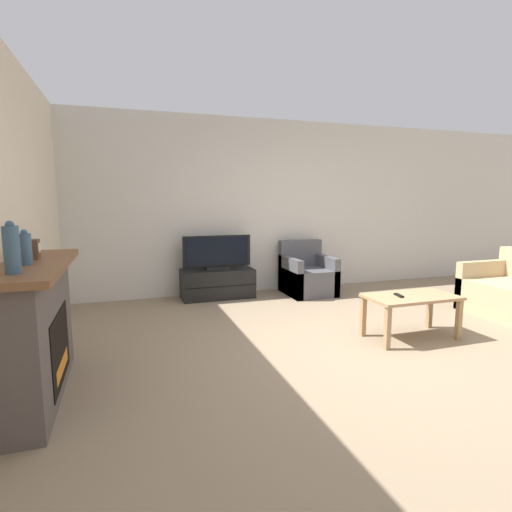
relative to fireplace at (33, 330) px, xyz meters
name	(u,v)px	position (x,y,z in m)	size (l,w,h in m)	color
ground_plane	(374,351)	(2.92, -0.02, -0.52)	(24.00, 24.00, 0.00)	#89755B
wall_back	(271,206)	(2.92, 2.86, 0.83)	(12.00, 0.06, 2.70)	beige
fireplace	(33,330)	(0.00, 0.00, 0.00)	(0.46, 1.53, 1.02)	#564C47
mantel_vase_left	(12,249)	(0.02, -0.46, 0.65)	(0.09, 0.09, 0.32)	#385670
mantel_vase_centre_left	(25,248)	(0.02, -0.11, 0.61)	(0.08, 0.08, 0.24)	#385670
mantel_clock	(34,249)	(0.02, 0.15, 0.57)	(0.08, 0.11, 0.15)	brown
tv_stand	(218,283)	(1.96, 2.56, -0.30)	(1.07, 0.47, 0.43)	black
tv	(217,254)	(1.96, 2.55, 0.15)	(1.02, 0.18, 0.50)	black
armchair	(307,276)	(3.35, 2.38, -0.25)	(0.70, 0.76, 0.82)	#4C4C51
coffee_table	(411,302)	(3.50, 0.19, -0.13)	(0.96, 0.50, 0.46)	#A37F56
remote	(399,295)	(3.36, 0.21, -0.05)	(0.07, 0.15, 0.02)	black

